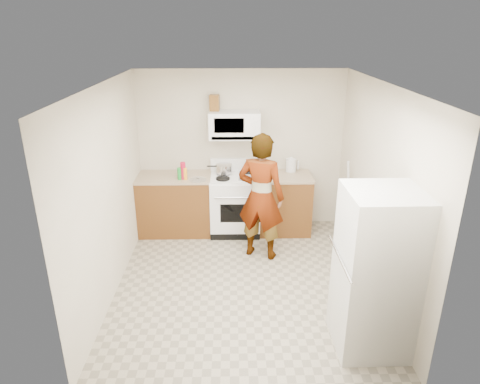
{
  "coord_description": "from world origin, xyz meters",
  "views": [
    {
      "loc": [
        -0.15,
        -4.72,
        3.1
      ],
      "look_at": [
        -0.04,
        0.55,
        1.03
      ],
      "focal_mm": 32.0,
      "sensor_mm": 36.0,
      "label": 1
    }
  ],
  "objects_px": {
    "person": "(261,197)",
    "gas_range": "(235,203)",
    "microwave": "(234,125)",
    "fridge": "(376,272)",
    "kettle": "(291,165)",
    "saucepan": "(224,169)"
  },
  "relations": [
    {
      "from": "gas_range",
      "to": "kettle",
      "type": "relative_size",
      "value": 5.68
    },
    {
      "from": "microwave",
      "to": "saucepan",
      "type": "height_order",
      "value": "microwave"
    },
    {
      "from": "saucepan",
      "to": "microwave",
      "type": "bearing_deg",
      "value": 13.95
    },
    {
      "from": "person",
      "to": "saucepan",
      "type": "bearing_deg",
      "value": -38.32
    },
    {
      "from": "fridge",
      "to": "microwave",
      "type": "bearing_deg",
      "value": 115.31
    },
    {
      "from": "person",
      "to": "gas_range",
      "type": "bearing_deg",
      "value": -44.82
    },
    {
      "from": "gas_range",
      "to": "fridge",
      "type": "bearing_deg",
      "value": -62.89
    },
    {
      "from": "kettle",
      "to": "saucepan",
      "type": "xyz_separation_m",
      "value": [
        -1.06,
        -0.12,
        -0.01
      ]
    },
    {
      "from": "fridge",
      "to": "gas_range",
      "type": "bearing_deg",
      "value": 116.39
    },
    {
      "from": "microwave",
      "to": "saucepan",
      "type": "xyz_separation_m",
      "value": [
        -0.16,
        -0.04,
        -0.68
      ]
    },
    {
      "from": "gas_range",
      "to": "person",
      "type": "bearing_deg",
      "value": -65.91
    },
    {
      "from": "gas_range",
      "to": "fridge",
      "type": "xyz_separation_m",
      "value": [
        1.35,
        -2.64,
        0.36
      ]
    },
    {
      "from": "gas_range",
      "to": "person",
      "type": "height_order",
      "value": "person"
    },
    {
      "from": "person",
      "to": "fridge",
      "type": "bearing_deg",
      "value": 139.43
    },
    {
      "from": "microwave",
      "to": "person",
      "type": "xyz_separation_m",
      "value": [
        0.35,
        -0.92,
        -0.8
      ]
    },
    {
      "from": "microwave",
      "to": "person",
      "type": "distance_m",
      "value": 1.27
    },
    {
      "from": "gas_range",
      "to": "fridge",
      "type": "height_order",
      "value": "fridge"
    },
    {
      "from": "microwave",
      "to": "fridge",
      "type": "relative_size",
      "value": 0.45
    },
    {
      "from": "person",
      "to": "kettle",
      "type": "distance_m",
      "value": 1.14
    },
    {
      "from": "gas_range",
      "to": "fridge",
      "type": "distance_m",
      "value": 2.99
    },
    {
      "from": "kettle",
      "to": "saucepan",
      "type": "bearing_deg",
      "value": -173.67
    },
    {
      "from": "microwave",
      "to": "saucepan",
      "type": "bearing_deg",
      "value": -166.05
    }
  ]
}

